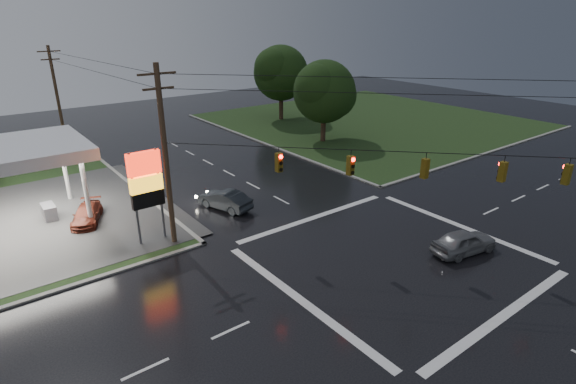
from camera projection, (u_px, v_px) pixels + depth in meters
ground at (391, 257)px, 26.68m from camera, size 120.00×120.00×0.00m
grass_ne at (370, 121)px, 60.53m from camera, size 36.00×36.00×0.08m
pylon_sign at (146, 182)px, 27.05m from camera, size 2.00×0.35×6.00m
utility_pole_nw at (165, 156)px, 26.24m from camera, size 2.20×0.32×11.00m
utility_pole_n at (57, 95)px, 47.41m from camera, size 2.20×0.32×10.50m
traffic_signals at (402, 152)px, 24.28m from camera, size 26.87×26.87×1.47m
tree_ne_near at (325, 92)px, 48.85m from camera, size 7.99×6.80×8.98m
tree_ne_far at (282, 73)px, 59.19m from camera, size 8.46×7.20×9.80m
car_north at (225, 200)px, 33.03m from camera, size 2.76×4.55×1.42m
car_crossing at (464, 242)px, 26.91m from camera, size 4.47×2.44×1.44m
car_pump at (87, 214)px, 30.93m from camera, size 3.17×4.32×1.16m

